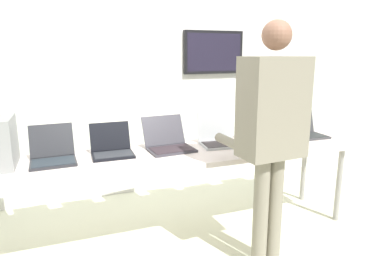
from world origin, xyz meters
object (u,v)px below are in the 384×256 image
(laptop_station_5, at_px, (305,130))
(laptop_station_0, at_px, (53,154))
(laptop_station_1, at_px, (112,148))
(laptop_station_4, at_px, (262,134))
(person, at_px, (271,125))
(workbench, at_px, (176,158))
(laptop_station_3, at_px, (218,137))
(laptop_station_2, at_px, (168,142))
(coffee_mug, at_px, (289,144))

(laptop_station_5, bearing_deg, laptop_station_0, 179.72)
(laptop_station_1, relative_size, laptop_station_4, 0.86)
(person, bearing_deg, workbench, 128.11)
(laptop_station_5, distance_m, person, 1.17)
(laptop_station_3, relative_size, laptop_station_4, 0.95)
(laptop_station_0, relative_size, laptop_station_3, 1.05)
(laptop_station_2, xyz_separation_m, laptop_station_4, (0.91, -0.03, -0.01))
(laptop_station_1, bearing_deg, laptop_station_0, -176.95)
(workbench, xyz_separation_m, laptop_station_2, (-0.03, 0.12, 0.11))
(workbench, distance_m, laptop_station_0, 0.96)
(person, bearing_deg, coffee_mug, 40.22)
(laptop_station_2, relative_size, coffee_mug, 4.47)
(coffee_mug, bearing_deg, laptop_station_1, 165.06)
(laptop_station_1, distance_m, laptop_station_4, 1.39)
(coffee_mug, bearing_deg, laptop_station_3, 143.40)
(laptop_station_5, bearing_deg, workbench, -175.95)
(laptop_station_3, distance_m, person, 0.78)
(laptop_station_3, bearing_deg, laptop_station_4, -2.14)
(laptop_station_0, bearing_deg, laptop_station_5, -0.28)
(laptop_station_2, bearing_deg, laptop_station_3, -1.10)
(laptop_station_3, relative_size, person, 0.20)
(workbench, relative_size, person, 1.82)
(laptop_station_2, distance_m, person, 0.94)
(workbench, xyz_separation_m, laptop_station_5, (1.37, 0.10, 0.11))
(laptop_station_4, xyz_separation_m, coffee_mug, (0.04, -0.35, -0.01))
(laptop_station_0, distance_m, laptop_station_2, 0.92)
(workbench, height_order, laptop_station_3, laptop_station_3)
(coffee_mug, bearing_deg, laptop_station_5, 38.02)
(laptop_station_3, distance_m, laptop_station_4, 0.45)
(laptop_station_0, xyz_separation_m, laptop_station_4, (1.83, -0.01, -0.00))
(laptop_station_5, xyz_separation_m, coffee_mug, (-0.44, -0.35, -0.02))
(laptop_station_4, bearing_deg, person, -118.73)
(laptop_station_1, bearing_deg, laptop_station_5, -1.06)
(laptop_station_4, relative_size, coffee_mug, 4.11)
(laptop_station_2, height_order, laptop_station_5, laptop_station_5)
(laptop_station_1, distance_m, person, 1.27)
(laptop_station_0, height_order, laptop_station_5, laptop_station_5)
(coffee_mug, bearing_deg, laptop_station_4, 97.25)
(laptop_station_0, xyz_separation_m, coffee_mug, (1.87, -0.36, -0.01))
(laptop_station_1, bearing_deg, workbench, -14.66)
(laptop_station_2, distance_m, coffee_mug, 1.03)
(laptop_station_3, distance_m, coffee_mug, 0.61)
(workbench, relative_size, laptop_station_0, 8.59)
(laptop_station_2, height_order, coffee_mug, laptop_station_2)
(laptop_station_1, bearing_deg, laptop_station_2, -0.83)
(laptop_station_3, height_order, laptop_station_5, laptop_station_3)
(laptop_station_4, distance_m, coffee_mug, 0.35)
(laptop_station_0, bearing_deg, laptop_station_2, 1.04)
(laptop_station_2, xyz_separation_m, laptop_station_3, (0.46, -0.01, 0.00))
(workbench, height_order, coffee_mug, coffee_mug)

